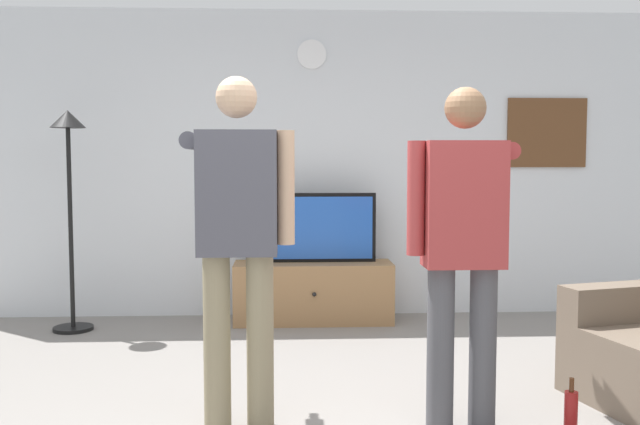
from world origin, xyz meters
The scene contains 9 objects.
back_wall centered at (0.00, 2.95, 1.35)m, with size 6.40×0.10×2.70m, color silver.
tv_stand centered at (0.01, 2.60, 0.26)m, with size 1.35×0.45×0.51m.
television centered at (0.01, 2.65, 0.81)m, with size 1.08×0.07×0.59m.
wall_clock centered at (0.01, 2.89, 2.31)m, with size 0.25×0.25×0.03m, color white.
framed_picture centered at (2.13, 2.90, 1.63)m, with size 0.72×0.04×0.62m, color brown.
floor_lamp centered at (-1.96, 2.40, 1.28)m, with size 0.32×0.32×1.79m.
person_standing_nearer_lamp centered at (-0.46, 0.26, 1.03)m, with size 0.58×0.78×1.81m.
person_standing_nearer_couch centered at (0.69, 0.21, 0.99)m, with size 0.58×0.78×1.76m.
beverage_bottle centered at (1.20, 0.02, 0.13)m, with size 0.07×0.07×0.31m.
Camera 1 is at (-0.22, -3.31, 1.39)m, focal length 39.21 mm.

